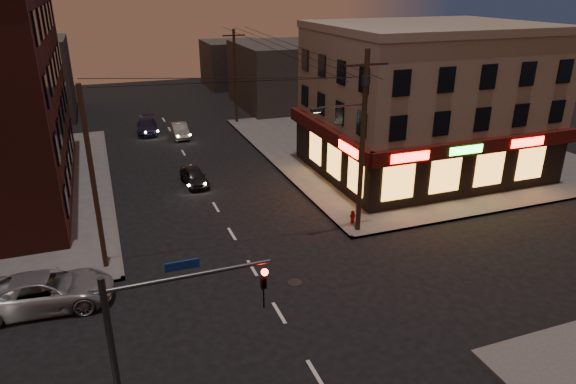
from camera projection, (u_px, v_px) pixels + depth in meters
name	position (u px, v px, depth m)	size (l,w,h in m)	color
ground	(279.00, 313.00, 22.03)	(120.00, 120.00, 0.00)	black
sidewalk_ne	(402.00, 146.00, 44.30)	(24.00, 28.00, 0.15)	#514F4C
pizza_building	(425.00, 100.00, 36.81)	(15.85, 12.85, 10.50)	gray
bg_building_ne_a	(283.00, 75.00, 58.22)	(10.00, 12.00, 7.00)	#3F3D3A
bg_building_nw	(24.00, 79.00, 52.78)	(9.00, 10.00, 8.00)	#3F3D3A
bg_building_ne_b	(235.00, 64.00, 69.91)	(8.00, 8.00, 6.00)	#3F3D3A
utility_pole_main	(361.00, 134.00, 27.05)	(4.20, 0.44, 10.00)	#382619
utility_pole_far	(235.00, 77.00, 50.25)	(0.26, 0.26, 9.00)	#382619
utility_pole_west	(93.00, 181.00, 23.72)	(0.24, 0.24, 9.00)	#382619
traffic_signal	(152.00, 343.00, 13.80)	(4.49, 0.32, 6.47)	#333538
suv_cross	(46.00, 291.00, 22.20)	(2.59, 5.61, 1.56)	gray
sedan_near	(194.00, 176.00, 35.88)	(1.43, 3.57, 1.21)	black
sedan_mid	(180.00, 130.00, 47.03)	(1.35, 3.88, 1.28)	slate
sedan_far	(147.00, 126.00, 48.41)	(1.82, 4.48, 1.30)	black
fire_hydrant	(353.00, 216.00, 29.85)	(0.35, 0.35, 0.77)	maroon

